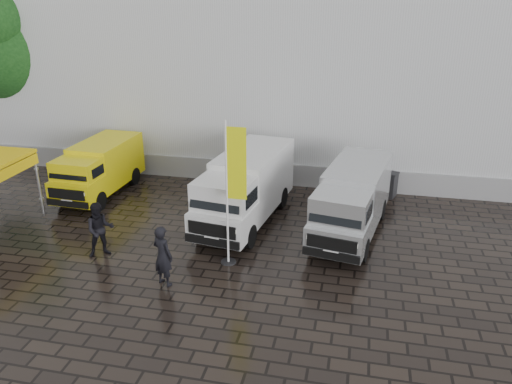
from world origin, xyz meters
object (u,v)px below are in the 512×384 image
at_px(wheelie_bin, 389,184).
at_px(flagpole, 232,188).
at_px(van_white, 245,190).
at_px(person_tent, 100,230).
at_px(van_yellow, 99,170).
at_px(person_front, 163,256).
at_px(van_silver, 352,203).

bearing_deg(wheelie_bin, flagpole, -106.35).
bearing_deg(van_white, person_tent, -130.52).
relative_size(van_yellow, person_front, 2.49).
height_order(van_silver, flagpole, flagpole).
xyz_separation_m(flagpole, wheelie_bin, (5.06, 6.93, -2.09)).
distance_m(wheelie_bin, person_front, 10.96).
distance_m(van_white, van_silver, 3.97).
height_order(van_yellow, van_white, van_white).
height_order(van_white, flagpole, flagpole).
height_order(flagpole, wheelie_bin, flagpole).
height_order(person_front, person_tent, person_front).
xyz_separation_m(van_yellow, person_front, (5.41, -6.20, -0.15)).
height_order(van_yellow, wheelie_bin, van_yellow).
bearing_deg(van_yellow, van_silver, -6.12).
bearing_deg(van_silver, person_tent, -147.07).
bearing_deg(van_silver, person_front, -129.03).
bearing_deg(wheelie_bin, person_tent, -122.50).
relative_size(van_yellow, van_silver, 0.85).
relative_size(flagpole, person_front, 2.46).
height_order(van_yellow, flagpole, flagpole).
height_order(van_yellow, person_tent, van_yellow).
bearing_deg(person_tent, van_silver, -9.51).
xyz_separation_m(wheelie_bin, person_front, (-6.80, -8.58, 0.41)).
distance_m(van_white, person_tent, 5.45).
relative_size(wheelie_bin, person_tent, 0.59).
xyz_separation_m(van_white, van_silver, (3.97, -0.21, -0.08)).
bearing_deg(van_silver, flagpole, -130.39).
height_order(van_silver, person_front, van_silver).
relative_size(van_yellow, flagpole, 1.01).
height_order(van_silver, person_tent, van_silver).
distance_m(van_silver, person_tent, 8.74).
bearing_deg(person_front, van_white, -82.51).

